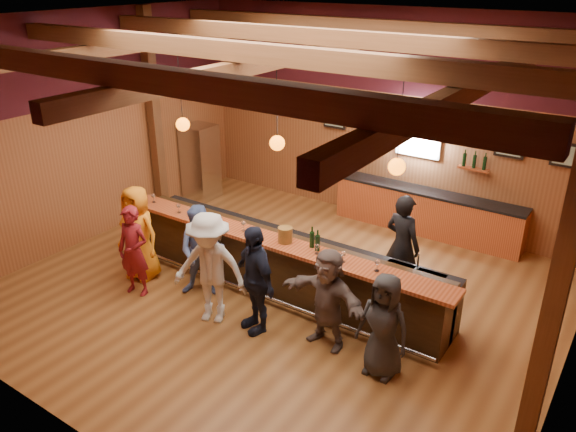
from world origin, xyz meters
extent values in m
plane|color=brown|center=(0.00, 0.00, 0.00)|extent=(9.00, 9.00, 0.00)
cube|color=brown|center=(0.00, 4.00, 2.25)|extent=(9.00, 0.04, 4.50)
cube|color=brown|center=(0.00, -4.00, 2.25)|extent=(9.00, 0.04, 4.50)
cube|color=brown|center=(-4.50, 0.00, 2.25)|extent=(0.04, 8.00, 4.50)
cube|color=brown|center=(0.00, 0.00, 4.50)|extent=(9.00, 8.00, 0.04)
cube|color=#3E1117|center=(0.00, 3.98, 3.65)|extent=(9.00, 0.01, 1.70)
cube|color=#3E1117|center=(-4.48, 0.00, 3.65)|extent=(0.01, 8.00, 1.70)
cube|color=#522E17|center=(-4.35, 1.50, 2.25)|extent=(0.22, 0.22, 4.50)
cube|color=#522E17|center=(4.35, -1.00, 2.25)|extent=(0.22, 0.22, 4.50)
cube|color=#522E17|center=(0.00, -3.00, 4.20)|extent=(8.80, 0.20, 0.25)
cube|color=#522E17|center=(0.00, -1.00, 4.20)|extent=(8.80, 0.20, 0.25)
cube|color=#522E17|center=(0.00, 1.00, 4.20)|extent=(8.80, 0.20, 0.25)
cube|color=#522E17|center=(0.00, 3.00, 4.20)|extent=(8.80, 0.20, 0.25)
cube|color=#522E17|center=(-3.00, 0.00, 3.95)|extent=(0.18, 7.80, 0.22)
cube|color=#522E17|center=(0.00, 0.00, 3.95)|extent=(0.18, 7.80, 0.22)
cube|color=#522E17|center=(3.00, 0.00, 3.95)|extent=(0.18, 7.80, 0.22)
cube|color=black|center=(0.00, 0.00, 0.53)|extent=(6.00, 0.60, 1.05)
cube|color=#963B1B|center=(0.00, -0.18, 1.08)|extent=(6.30, 0.50, 0.06)
cube|color=black|center=(0.00, 0.38, 0.93)|extent=(6.00, 0.48, 0.05)
cube|color=black|center=(0.00, 0.38, 0.45)|extent=(6.00, 0.48, 0.90)
cube|color=silver|center=(2.00, 0.38, 0.88)|extent=(0.45, 0.40, 0.14)
cube|color=silver|center=(2.50, 0.38, 0.88)|extent=(0.45, 0.40, 0.14)
cylinder|color=silver|center=(0.00, -0.42, 0.15)|extent=(6.00, 0.06, 0.06)
cube|color=#963B1B|center=(1.20, 3.72, 0.45)|extent=(4.00, 0.50, 0.90)
cube|color=black|center=(1.20, 3.72, 0.93)|extent=(4.00, 0.52, 0.05)
cube|color=silver|center=(0.80, 3.95, 2.05)|extent=(0.95, 0.08, 0.95)
cube|color=white|center=(0.80, 3.90, 2.05)|extent=(0.78, 0.01, 0.78)
cube|color=black|center=(-1.20, 3.94, 2.10)|extent=(0.55, 0.04, 0.45)
cube|color=silver|center=(-1.20, 3.92, 2.10)|extent=(0.45, 0.01, 0.35)
cube|color=black|center=(2.60, 3.94, 2.10)|extent=(0.55, 0.04, 0.45)
cube|color=silver|center=(2.60, 3.92, 2.10)|extent=(0.45, 0.01, 0.35)
cube|color=black|center=(3.60, 3.94, 2.10)|extent=(0.55, 0.04, 0.45)
cube|color=silver|center=(3.60, 3.92, 2.10)|extent=(0.45, 0.01, 0.35)
cube|color=#963B1B|center=(-0.40, 3.88, 1.55)|extent=(0.60, 0.18, 0.04)
cylinder|color=black|center=(-0.60, 3.88, 1.70)|extent=(0.07, 0.07, 0.26)
cylinder|color=black|center=(-0.40, 3.88, 1.70)|extent=(0.07, 0.07, 0.26)
cylinder|color=black|center=(-0.20, 3.88, 1.70)|extent=(0.07, 0.07, 0.26)
cube|color=#963B1B|center=(2.00, 3.88, 1.55)|extent=(0.60, 0.18, 0.04)
cylinder|color=black|center=(1.80, 3.88, 1.70)|extent=(0.07, 0.07, 0.26)
cylinder|color=black|center=(2.00, 3.88, 1.70)|extent=(0.07, 0.07, 0.26)
cylinder|color=black|center=(2.20, 3.88, 1.70)|extent=(0.07, 0.07, 0.26)
cylinder|color=black|center=(-2.00, 0.00, 3.33)|extent=(0.01, 0.01, 1.25)
sphere|color=orange|center=(-2.00, 0.00, 2.70)|extent=(0.24, 0.24, 0.24)
cylinder|color=black|center=(0.00, 0.00, 3.33)|extent=(0.01, 0.01, 1.25)
sphere|color=orange|center=(0.00, 0.00, 2.70)|extent=(0.24, 0.24, 0.24)
cylinder|color=black|center=(2.00, 0.00, 3.33)|extent=(0.01, 0.01, 1.25)
sphere|color=orange|center=(2.00, 0.00, 2.70)|extent=(0.24, 0.24, 0.24)
cube|color=silver|center=(-4.10, 2.60, 0.90)|extent=(0.70, 0.70, 1.80)
imported|color=orange|center=(-2.38, -0.92, 0.88)|extent=(0.89, 0.62, 1.75)
imported|color=maroon|center=(-2.03, -1.36, 0.80)|extent=(0.65, 0.49, 1.61)
imported|color=#546DA9|center=(-1.05, -0.73, 0.82)|extent=(1.00, 0.93, 1.64)
imported|color=silver|center=(-0.41, -1.25, 0.93)|extent=(1.36, 1.05, 1.86)
imported|color=black|center=(0.31, -1.05, 0.88)|extent=(1.12, 0.84, 1.76)
imported|color=#655651|center=(1.42, -0.77, 0.79)|extent=(1.51, 0.64, 1.58)
imported|color=#27282A|center=(2.38, -0.92, 0.77)|extent=(0.77, 0.52, 1.55)
imported|color=black|center=(1.72, 1.19, 0.91)|extent=(0.75, 0.57, 1.82)
cylinder|color=olive|center=(0.24, -0.14, 1.24)|extent=(0.24, 0.24, 0.26)
cylinder|color=black|center=(0.69, -0.05, 1.24)|extent=(0.08, 0.08, 0.26)
cylinder|color=black|center=(0.69, -0.05, 1.42)|extent=(0.03, 0.03, 0.09)
cylinder|color=black|center=(0.83, -0.10, 1.24)|extent=(0.08, 0.08, 0.26)
cylinder|color=black|center=(0.83, -0.10, 1.42)|extent=(0.03, 0.03, 0.09)
cylinder|color=silver|center=(-2.76, -0.16, 1.11)|extent=(0.07, 0.07, 0.01)
cylinder|color=silver|center=(-2.76, -0.16, 1.17)|extent=(0.01, 0.01, 0.10)
sphere|color=silver|center=(-2.76, -0.16, 1.25)|extent=(0.08, 0.08, 0.08)
cylinder|color=silver|center=(-2.03, -0.24, 1.11)|extent=(0.07, 0.07, 0.01)
cylinder|color=silver|center=(-2.03, -0.24, 1.17)|extent=(0.01, 0.01, 0.10)
sphere|color=silver|center=(-2.03, -0.24, 1.25)|extent=(0.08, 0.08, 0.08)
cylinder|color=silver|center=(-1.51, -0.19, 1.11)|extent=(0.07, 0.07, 0.01)
cylinder|color=silver|center=(-1.51, -0.19, 1.17)|extent=(0.01, 0.01, 0.10)
sphere|color=silver|center=(-1.51, -0.19, 1.26)|extent=(0.08, 0.08, 0.08)
cylinder|color=silver|center=(-1.05, -0.25, 1.11)|extent=(0.08, 0.08, 0.01)
cylinder|color=silver|center=(-1.05, -0.25, 1.17)|extent=(0.01, 0.01, 0.11)
sphere|color=silver|center=(-1.05, -0.25, 1.27)|extent=(0.09, 0.09, 0.09)
cylinder|color=silver|center=(-0.58, -0.19, 1.11)|extent=(0.07, 0.07, 0.01)
cylinder|color=silver|center=(-0.58, -0.19, 1.17)|extent=(0.01, 0.01, 0.11)
sphere|color=silver|center=(-0.58, -0.19, 1.26)|extent=(0.08, 0.08, 0.08)
cylinder|color=silver|center=(0.88, -0.20, 1.11)|extent=(0.07, 0.07, 0.01)
cylinder|color=silver|center=(0.88, -0.20, 1.17)|extent=(0.01, 0.01, 0.09)
sphere|color=silver|center=(0.88, -0.20, 1.24)|extent=(0.08, 0.08, 0.08)
cylinder|color=silver|center=(1.35, -0.21, 1.11)|extent=(0.07, 0.07, 0.01)
cylinder|color=silver|center=(1.35, -0.21, 1.17)|extent=(0.01, 0.01, 0.10)
sphere|color=silver|center=(1.35, -0.21, 1.25)|extent=(0.08, 0.08, 0.08)
cylinder|color=silver|center=(1.89, -0.16, 1.11)|extent=(0.07, 0.07, 0.01)
cylinder|color=silver|center=(1.89, -0.16, 1.17)|extent=(0.01, 0.01, 0.11)
sphere|color=silver|center=(1.89, -0.16, 1.26)|extent=(0.09, 0.09, 0.09)
camera|label=1|loc=(4.84, -6.86, 5.21)|focal=35.00mm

